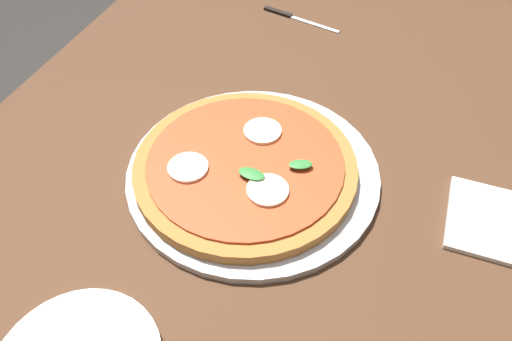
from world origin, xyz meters
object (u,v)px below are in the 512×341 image
at_px(serving_tray, 256,172).
at_px(pizza, 245,166).
at_px(knife, 291,16).
at_px(dining_table, 254,210).
at_px(napkin, 481,219).

xyz_separation_m(serving_tray, pizza, (-0.01, 0.01, 0.02)).
distance_m(serving_tray, knife, 0.47).
bearing_deg(dining_table, serving_tray, -139.11).
bearing_deg(pizza, napkin, -84.62).
bearing_deg(pizza, serving_tray, -60.86).
xyz_separation_m(napkin, knife, (0.43, 0.41, -0.00)).
xyz_separation_m(serving_tray, napkin, (0.02, -0.32, -0.00)).
distance_m(pizza, knife, 0.47).
bearing_deg(knife, serving_tray, -169.60).
relative_size(serving_tray, napkin, 2.88).
height_order(pizza, knife, pizza).
distance_m(dining_table, pizza, 0.12).
xyz_separation_m(dining_table, pizza, (-0.01, 0.01, 0.12)).
bearing_deg(pizza, dining_table, -35.21).
bearing_deg(knife, napkin, -137.01).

